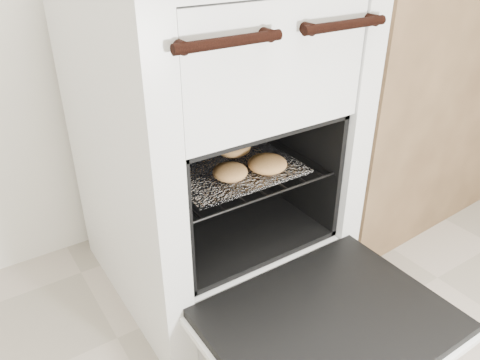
# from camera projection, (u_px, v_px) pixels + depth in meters

# --- Properties ---
(stove) EXTENTS (0.64, 0.72, 0.99)m
(stove) POSITION_uv_depth(u_px,v_px,m) (211.00, 143.00, 1.38)
(stove) COLOR silver
(stove) RESTS_ON ground
(oven_door) EXTENTS (0.58, 0.45, 0.04)m
(oven_door) POSITION_uv_depth(u_px,v_px,m) (329.00, 323.00, 1.11)
(oven_door) COLOR black
(oven_door) RESTS_ON stove
(oven_rack) EXTENTS (0.47, 0.45, 0.01)m
(oven_rack) POSITION_uv_depth(u_px,v_px,m) (224.00, 165.00, 1.35)
(oven_rack) COLOR black
(oven_rack) RESTS_ON stove
(foil_sheet) EXTENTS (0.36, 0.32, 0.01)m
(foil_sheet) POSITION_uv_depth(u_px,v_px,m) (228.00, 166.00, 1.33)
(foil_sheet) COLOR silver
(foil_sheet) RESTS_ON oven_rack
(baked_rolls) EXTENTS (0.23, 0.26, 0.05)m
(baked_rolls) POSITION_uv_depth(u_px,v_px,m) (245.00, 160.00, 1.31)
(baked_rolls) COLOR tan
(baked_rolls) RESTS_ON foil_sheet
(counter) EXTENTS (1.00, 0.69, 0.97)m
(counter) POSITION_uv_depth(u_px,v_px,m) (391.00, 86.00, 1.86)
(counter) COLOR brown
(counter) RESTS_ON ground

